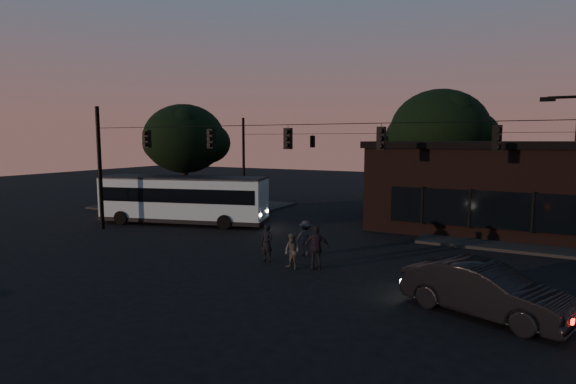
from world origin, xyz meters
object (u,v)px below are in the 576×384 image
at_px(pedestrian_c, 317,247).
at_px(pedestrian_d, 306,238).
at_px(pedestrian_b, 292,251).
at_px(bus, 183,197).
at_px(pedestrian_a, 267,243).
at_px(building, 505,185).
at_px(car, 485,290).

bearing_deg(pedestrian_c, pedestrian_d, -78.89).
relative_size(pedestrian_b, pedestrian_d, 0.91).
bearing_deg(bus, pedestrian_b, -43.72).
distance_m(bus, pedestrian_a, 11.09).
distance_m(pedestrian_a, pedestrian_d, 2.11).
height_order(pedestrian_c, pedestrian_d, pedestrian_c).
relative_size(bus, pedestrian_d, 6.73).
height_order(pedestrian_b, pedestrian_c, pedestrian_c).
bearing_deg(building, pedestrian_b, -117.98).
bearing_deg(building, car, -89.70).
relative_size(building, pedestrian_b, 10.07).
bearing_deg(pedestrian_a, pedestrian_d, 65.90).
bearing_deg(pedestrian_d, car, 152.59).
bearing_deg(car, building, 19.87).
relative_size(building, pedestrian_c, 8.07).
bearing_deg(bus, building, 8.59).
bearing_deg(bus, pedestrian_c, -40.21).
xyz_separation_m(car, pedestrian_a, (-9.22, 2.29, 0.03)).
height_order(bus, pedestrian_d, bus).
height_order(bus, pedestrian_b, bus).
distance_m(car, pedestrian_a, 9.50).
bearing_deg(pedestrian_a, pedestrian_c, 4.51).
bearing_deg(building, pedestrian_c, -115.55).
distance_m(building, bus, 20.47).
relative_size(pedestrian_a, pedestrian_c, 0.90).
height_order(car, pedestrian_b, car).
xyz_separation_m(pedestrian_b, pedestrian_c, (0.96, 0.41, 0.19)).
xyz_separation_m(building, car, (0.08, -16.07, -1.88)).
distance_m(bus, car, 20.37).
bearing_deg(car, pedestrian_c, 91.56).
height_order(bus, car, bus).
bearing_deg(pedestrian_a, building, 63.32).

